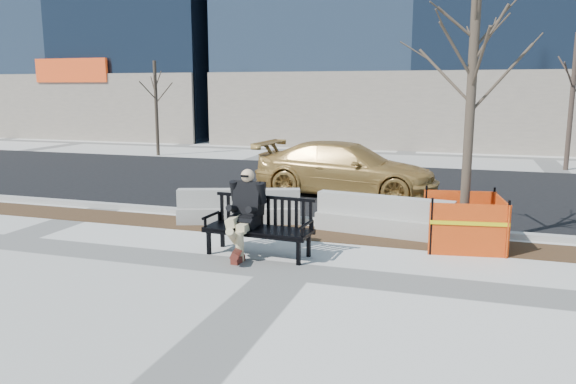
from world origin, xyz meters
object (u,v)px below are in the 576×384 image
object	(u,v)px
bench	(259,255)
jersey_barrier_right	(383,234)
tree_fence	(462,246)
seated_man	(246,253)
sedan	(345,195)
jersey_barrier_left	(239,223)

from	to	relation	value
bench	jersey_barrier_right	bearing A→B (deg)	52.22
tree_fence	jersey_barrier_right	xyz separation A→B (m)	(-1.66, 0.45, 0.00)
bench	seated_man	xyz separation A→B (m)	(-0.29, 0.08, 0.00)
sedan	jersey_barrier_left	world-z (taller)	sedan
tree_fence	jersey_barrier_right	bearing A→B (deg)	164.68
bench	tree_fence	distance (m)	4.13
sedan	jersey_barrier_right	distance (m)	4.60
tree_fence	sedan	distance (m)	5.82
tree_fence	jersey_barrier_right	size ratio (longest dim) A/B	1.85
seated_man	sedan	size ratio (longest dim) A/B	0.30
bench	sedan	bearing A→B (deg)	91.26
tree_fence	jersey_barrier_left	xyz separation A→B (m)	(-5.06, 0.48, 0.00)
bench	sedan	size ratio (longest dim) A/B	0.39
jersey_barrier_left	bench	bearing A→B (deg)	-78.02
sedan	jersey_barrier_right	size ratio (longest dim) A/B	1.81
jersey_barrier_right	tree_fence	bearing A→B (deg)	-6.77
bench	tree_fence	size ratio (longest dim) A/B	0.38
tree_fence	jersey_barrier_left	bearing A→B (deg)	174.57
jersey_barrier_right	bench	bearing A→B (deg)	-123.11
sedan	jersey_barrier_left	distance (m)	4.55
bench	jersey_barrier_left	bearing A→B (deg)	124.37
seated_man	jersey_barrier_left	bearing A→B (deg)	119.58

